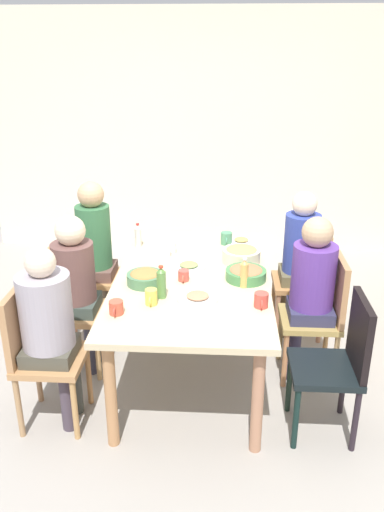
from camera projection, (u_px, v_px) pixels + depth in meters
ground_plane at (192, 368)px, 3.84m from camera, size 5.99×5.99×0.00m
wall_left at (206, 135)px, 5.72m from camera, size 0.12×4.89×2.60m
dining_table at (192, 287)px, 3.59m from camera, size 1.81×1.04×0.75m
chair_0 at (38, 349)px, 3.15m from camera, size 0.40×0.40×0.90m
person_0 at (49, 322)px, 3.07m from camera, size 0.31×0.31×1.17m
chair_1 at (339, 359)px, 3.04m from camera, size 0.40×0.40×0.90m
chair_2 at (309, 275)px, 4.16m from camera, size 0.40×0.40×0.90m
person_2 at (299, 252)px, 4.09m from camera, size 0.30×0.30×1.20m
chair_3 at (66, 303)px, 3.70m from camera, size 0.40×0.40×0.90m
person_3 at (76, 280)px, 3.63m from camera, size 0.30×0.30×1.17m
chair_4 at (322, 311)px, 3.60m from camera, size 0.40×0.40×0.90m
person_4 at (311, 284)px, 3.53m from camera, size 0.30×0.30×1.19m
chair_5 at (87, 270)px, 4.26m from camera, size 0.40×0.40×0.90m
person_5 at (96, 244)px, 4.17m from camera, size 0.30×0.30×1.25m
plate_0 at (198, 297)px, 3.23m from camera, size 0.26×0.26×0.04m
plate_1 at (189, 266)px, 3.69m from camera, size 0.24×0.24×0.04m
plate_2 at (241, 241)px, 4.16m from camera, size 0.21×0.21×0.04m
bowl_0 at (246, 273)px, 3.50m from camera, size 0.27×0.27×0.09m
bowl_1 at (145, 277)px, 3.43m from camera, size 0.24×0.24×0.09m
bowl_2 at (241, 255)px, 3.78m from camera, size 0.28×0.28×0.12m
cup_0 at (116, 308)px, 3.05m from camera, size 0.12×0.08×0.08m
cup_1 at (261, 300)px, 3.13m from camera, size 0.12×0.09×0.09m
cup_2 at (226, 238)px, 4.12m from camera, size 0.13×0.09×0.10m
cup_3 at (151, 297)px, 3.16m from camera, size 0.11×0.07×0.10m
cup_4 at (171, 248)px, 3.94m from camera, size 0.11×0.07×0.09m
cup_5 at (184, 276)px, 3.48m from camera, size 0.11×0.07×0.08m
bottle_0 at (161, 283)px, 3.23m from camera, size 0.06×0.06×0.22m
bottle_1 at (244, 273)px, 3.37m from camera, size 0.05×0.05×0.20m
bottle_2 at (138, 236)px, 4.06m from camera, size 0.05×0.05×0.19m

